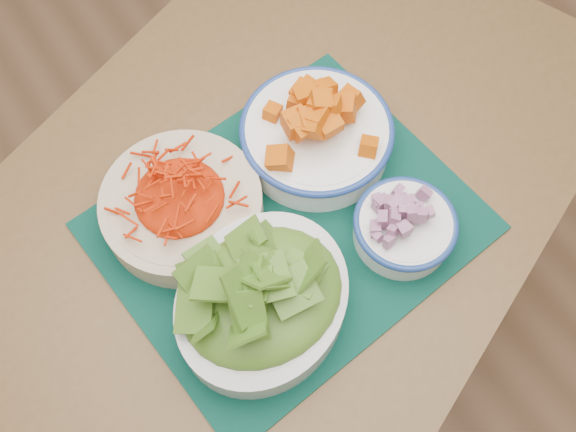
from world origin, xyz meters
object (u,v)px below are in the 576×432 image
object	(u,v)px
placemat	(288,226)
squash_bowl	(317,130)
table	(283,215)
carrot_bowl	(181,202)
lettuce_bowl	(262,295)
onion_bowl	(405,226)

from	to	relation	value
placemat	squash_bowl	world-z (taller)	squash_bowl
table	carrot_bowl	xyz separation A→B (m)	(-0.15, 0.03, 0.16)
carrot_bowl	lettuce_bowl	world-z (taller)	lettuce_bowl
table	carrot_bowl	bearing A→B (deg)	147.82
table	onion_bowl	distance (m)	0.24
squash_bowl	placemat	bearing A→B (deg)	-141.32
table	carrot_bowl	distance (m)	0.22
placemat	lettuce_bowl	distance (m)	0.14
placemat	onion_bowl	bearing A→B (deg)	-44.78
lettuce_bowl	onion_bowl	bearing A→B (deg)	-29.18
carrot_bowl	squash_bowl	size ratio (longest dim) A/B	1.20
table	lettuce_bowl	size ratio (longest dim) A/B	4.07
carrot_bowl	squash_bowl	world-z (taller)	squash_bowl
table	carrot_bowl	world-z (taller)	carrot_bowl
carrot_bowl	onion_bowl	size ratio (longest dim) A/B	1.80
placemat	carrot_bowl	distance (m)	0.15
lettuce_bowl	squash_bowl	bearing A→B (deg)	15.32
table	squash_bowl	xyz separation A→B (m)	(0.07, 0.02, 0.17)
squash_bowl	lettuce_bowl	world-z (taller)	lettuce_bowl
placemat	table	bearing A→B (deg)	57.56
onion_bowl	carrot_bowl	bearing A→B (deg)	140.33
table	placemat	distance (m)	0.14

